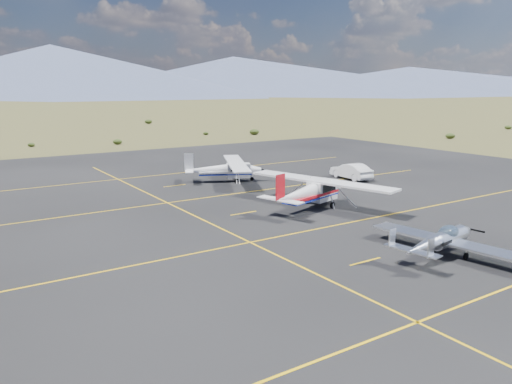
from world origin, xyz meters
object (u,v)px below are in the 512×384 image
object	(u,v)px
aircraft_cessna	(311,191)
aircraft_plain	(225,169)
sedan	(351,171)
aircraft_low_wing	(442,240)

from	to	relation	value
aircraft_cessna	aircraft_plain	bearing A→B (deg)	73.97
aircraft_plain	sedan	distance (m)	11.31
aircraft_low_wing	sedan	world-z (taller)	aircraft_low_wing
aircraft_cessna	aircraft_plain	size ratio (longest dim) A/B	1.15
aircraft_cessna	sedan	size ratio (longest dim) A/B	2.57
aircraft_low_wing	sedan	bearing A→B (deg)	49.74
aircraft_low_wing	aircraft_cessna	xyz separation A→B (m)	(0.87, 11.03, 0.42)
sedan	aircraft_plain	bearing A→B (deg)	-23.23
aircraft_plain	sedan	bearing A→B (deg)	-1.90
aircraft_low_wing	sedan	size ratio (longest dim) A/B	1.87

